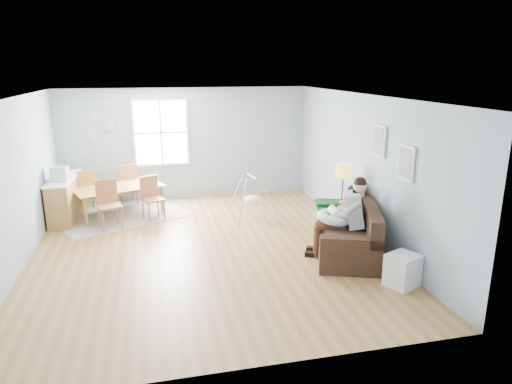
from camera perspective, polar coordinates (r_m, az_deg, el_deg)
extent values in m
cube|color=olive|center=(8.38, -6.35, -7.28)|extent=(8.40, 9.40, 0.08)
cube|color=white|center=(7.74, -7.03, 13.98)|extent=(8.40, 9.40, 0.60)
cube|color=#93AAC1|center=(12.51, -9.12, 6.81)|extent=(8.40, 0.08, 3.90)
cube|color=#93AAC1|center=(3.63, 2.15, -14.78)|extent=(8.40, 0.08, 3.90)
cube|color=#93AAC1|center=(9.35, 19.62, 3.23)|extent=(0.08, 9.40, 3.90)
cube|color=white|center=(11.26, -11.80, 7.29)|extent=(1.32, 0.06, 1.62)
cube|color=white|center=(11.24, -11.80, 7.27)|extent=(1.20, 0.02, 1.50)
cube|color=white|center=(11.23, -11.80, 7.26)|extent=(1.20, 0.03, 0.04)
cube|color=white|center=(11.23, -11.80, 7.26)|extent=(0.04, 0.03, 1.50)
cube|color=white|center=(7.40, 18.24, 3.51)|extent=(0.04, 0.44, 0.54)
cube|color=slate|center=(7.39, 18.07, 3.51)|extent=(0.01, 0.36, 0.46)
cube|color=white|center=(8.14, 15.12, 6.20)|extent=(0.04, 0.44, 0.54)
cube|color=slate|center=(8.13, 14.96, 6.20)|extent=(0.01, 0.36, 0.46)
cylinder|color=#A7BEC9|center=(11.29, -19.63, 8.79)|extent=(0.24, 0.02, 0.24)
cylinder|color=#A7BEC9|center=(11.27, -17.76, 7.92)|extent=(0.26, 0.02, 0.26)
cylinder|color=#A7BEC9|center=(11.34, -19.70, 6.77)|extent=(0.28, 0.02, 0.28)
cube|color=black|center=(8.34, 11.17, -5.64)|extent=(1.67, 2.45, 0.45)
cube|color=black|center=(8.23, 13.94, -2.72)|extent=(0.97, 2.19, 0.46)
cube|color=black|center=(7.28, 11.85, -6.21)|extent=(0.98, 0.53, 0.17)
cube|color=black|center=(9.20, 10.83, -1.56)|extent=(0.98, 0.53, 0.17)
cube|color=#124E21|center=(8.93, 10.82, -1.80)|extent=(1.22, 1.11, 0.04)
cube|color=#B8A88C|center=(8.71, 12.76, -0.57)|extent=(0.36, 0.57, 0.56)
cube|color=#969698|center=(7.82, 12.23, -2.14)|extent=(0.52, 0.56, 0.61)
sphere|color=tan|center=(7.71, 12.86, 0.74)|extent=(0.23, 0.23, 0.23)
sphere|color=black|center=(7.70, 12.88, 1.07)|extent=(0.22, 0.22, 0.22)
cylinder|color=#362113|center=(7.81, 9.39, -4.25)|extent=(0.50, 0.35, 0.16)
cylinder|color=#362113|center=(8.02, 9.48, -3.72)|extent=(0.50, 0.35, 0.16)
cylinder|color=#362113|center=(7.93, 7.66, -6.18)|extent=(0.13, 0.13, 0.56)
cylinder|color=#362113|center=(8.14, 7.79, -5.61)|extent=(0.13, 0.13, 0.56)
cube|color=black|center=(8.02, 7.01, -7.73)|extent=(0.27, 0.20, 0.08)
cube|color=black|center=(8.23, 7.16, -7.13)|extent=(0.27, 0.20, 0.08)
torus|color=#CBEEFF|center=(7.86, 9.71, -3.16)|extent=(0.76, 0.75, 0.24)
cylinder|color=white|center=(7.83, 9.74, -2.53)|extent=(0.17, 0.34, 0.14)
sphere|color=tan|center=(8.00, 9.52, -1.97)|extent=(0.12, 0.12, 0.12)
cube|color=silver|center=(8.36, 11.63, -1.77)|extent=(0.35, 0.37, 0.40)
sphere|color=tan|center=(8.28, 11.96, 0.03)|extent=(0.19, 0.19, 0.19)
sphere|color=black|center=(8.28, 11.97, 0.24)|extent=(0.18, 0.18, 0.18)
cylinder|color=#EF3A7A|center=(8.36, 9.74, -2.95)|extent=(0.34, 0.24, 0.10)
cylinder|color=#EF3A7A|center=(8.50, 9.83, -2.63)|extent=(0.34, 0.24, 0.10)
cylinder|color=#EF3A7A|center=(8.43, 8.65, -4.06)|extent=(0.08, 0.08, 0.33)
cylinder|color=#EF3A7A|center=(8.57, 8.76, -3.73)|extent=(0.08, 0.08, 0.33)
cylinder|color=black|center=(9.09, 10.46, -5.24)|extent=(0.25, 0.25, 0.03)
cylinder|color=black|center=(8.89, 10.65, -1.54)|extent=(0.03, 0.03, 1.25)
cylinder|color=#FF9E35|center=(8.72, 10.86, 2.67)|extent=(0.29, 0.29, 0.25)
cube|color=white|center=(7.23, 17.84, -9.30)|extent=(0.57, 0.54, 0.49)
cube|color=black|center=(7.08, 16.92, -9.76)|extent=(0.17, 0.32, 0.39)
cube|color=#9D998F|center=(10.55, -16.58, -2.74)|extent=(3.20, 2.88, 0.01)
imported|color=olive|center=(10.46, -16.71, -1.09)|extent=(2.10, 1.65, 0.65)
cube|color=#9C6636|center=(9.61, -17.83, -1.68)|extent=(0.56, 0.56, 0.04)
cube|color=#9C6636|center=(9.73, -18.22, 0.12)|extent=(0.42, 0.16, 0.49)
cylinder|color=#9C6636|center=(9.48, -18.54, -3.49)|extent=(0.04, 0.04, 0.48)
cylinder|color=#9C6636|center=(9.55, -16.43, -3.18)|extent=(0.04, 0.04, 0.48)
cylinder|color=#9C6636|center=(9.82, -18.98, -2.88)|extent=(0.04, 0.04, 0.48)
cylinder|color=#9C6636|center=(9.88, -16.93, -2.59)|extent=(0.04, 0.04, 0.48)
cube|color=#9C6636|center=(9.94, -12.73, -0.90)|extent=(0.55, 0.55, 0.04)
cube|color=#9C6636|center=(10.05, -13.23, 0.71)|extent=(0.39, 0.19, 0.46)
cylinder|color=#9C6636|center=(9.80, -13.19, -2.56)|extent=(0.04, 0.04, 0.45)
cylinder|color=#9C6636|center=(9.92, -11.37, -2.22)|extent=(0.04, 0.04, 0.45)
cylinder|color=#9C6636|center=(10.10, -13.92, -2.06)|extent=(0.04, 0.04, 0.45)
cylinder|color=#9C6636|center=(10.22, -12.15, -1.74)|extent=(0.04, 0.04, 0.45)
cube|color=#9C6636|center=(10.96, -20.42, 0.14)|extent=(0.58, 0.58, 0.04)
cube|color=#9C6636|center=(10.71, -20.27, 1.27)|extent=(0.41, 0.20, 0.49)
cylinder|color=#9C6636|center=(11.23, -19.68, -0.70)|extent=(0.04, 0.04, 0.47)
cylinder|color=#9C6636|center=(11.15, -21.44, -0.98)|extent=(0.04, 0.04, 0.47)
cylinder|color=#9C6636|center=(10.90, -19.15, -1.13)|extent=(0.04, 0.04, 0.47)
cylinder|color=#9C6636|center=(10.81, -20.97, -1.43)|extent=(0.04, 0.04, 0.47)
cube|color=#9C6636|center=(11.24, -15.87, 0.94)|extent=(0.57, 0.57, 0.04)
cube|color=#9C6636|center=(10.99, -15.67, 2.07)|extent=(0.42, 0.18, 0.49)
cylinder|color=#9C6636|center=(11.52, -15.17, 0.09)|extent=(0.04, 0.04, 0.48)
cylinder|color=#9C6636|center=(11.43, -16.91, -0.16)|extent=(0.04, 0.04, 0.48)
cylinder|color=#9C6636|center=(11.18, -14.62, -0.33)|extent=(0.04, 0.04, 0.48)
cylinder|color=#9C6636|center=(11.09, -16.41, -0.59)|extent=(0.04, 0.04, 0.48)
cube|color=olive|center=(10.56, -22.71, -0.81)|extent=(0.51, 1.62, 0.89)
cube|color=white|center=(10.45, -22.97, 1.59)|extent=(0.55, 1.66, 0.04)
cube|color=#ADADB2|center=(10.12, -23.32, 2.09)|extent=(0.34, 0.33, 0.30)
cube|color=black|center=(10.16, -24.12, 2.05)|extent=(0.04, 0.24, 0.21)
cylinder|color=#ADADB2|center=(9.64, -0.52, 1.96)|extent=(0.10, 0.53, 0.04)
ellipsoid|color=beige|center=(9.78, -0.52, -1.07)|extent=(0.38, 0.38, 0.23)
cylinder|color=#ADADB2|center=(9.71, -0.52, 0.43)|extent=(0.01, 0.01, 0.42)
cylinder|color=#ADADB2|center=(9.40, -1.64, -1.29)|extent=(0.29, 0.37, 0.93)
cylinder|color=#ADADB2|center=(9.59, 1.74, -0.95)|extent=(0.36, 0.31, 0.93)
cylinder|color=#ADADB2|center=(9.94, -2.70, -0.36)|extent=(0.36, 0.31, 0.93)
cylinder|color=#ADADB2|center=(10.13, 0.52, -0.06)|extent=(0.29, 0.37, 0.93)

